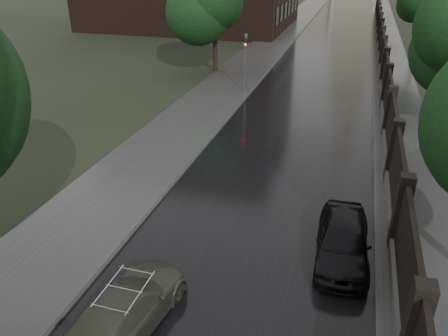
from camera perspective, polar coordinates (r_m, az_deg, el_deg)
fence_right at (r=35.72m, az=20.05°, el=12.51°), size 0.45×75.72×2.70m
tree_left_far at (r=34.64m, az=-1.22°, el=20.78°), size 4.25×4.25×7.39m
tree_right_c at (r=43.24m, az=24.68°, el=19.34°), size 4.08×4.08×7.01m
traffic_light at (r=29.34m, az=2.83°, el=14.03°), size 0.16×0.32×4.00m
volga_sedan at (r=11.96m, az=-12.59°, el=-17.46°), size 2.16×4.36×1.22m
car_right_near at (r=14.30m, az=15.29°, el=-9.04°), size 1.77×4.07×1.37m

